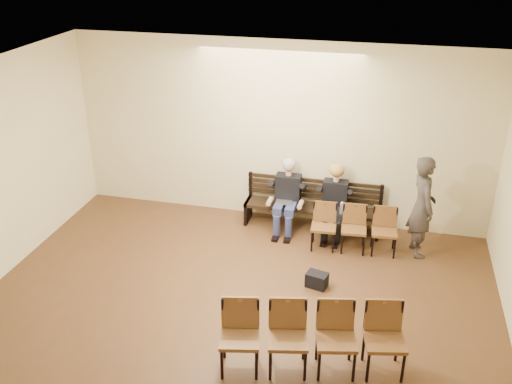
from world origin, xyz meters
TOP-DOWN VIEW (x-y plane):
  - room_walls at (0.00, 0.79)m, footprint 8.02×10.01m
  - bench at (0.75, 4.65)m, footprint 2.60×0.90m
  - seated_man at (0.28, 4.53)m, footprint 0.58×0.81m
  - seated_woman at (1.17, 4.53)m, footprint 0.56×0.78m
  - laptop at (0.24, 4.40)m, footprint 0.34×0.29m
  - water_bottle at (1.34, 4.23)m, footprint 0.07×0.07m
  - bag at (1.13, 2.72)m, footprint 0.38×0.30m
  - passerby at (2.71, 4.19)m, footprint 0.71×0.89m
  - chair_row_front at (1.59, 4.00)m, footprint 1.53×0.56m
  - chair_row_back at (1.33, 0.81)m, footprint 2.44×1.02m

SIDE VIEW (x-z plane):
  - bag at x=1.13m, z-range 0.00..0.25m
  - bench at x=0.75m, z-range 0.00..0.45m
  - chair_row_front at x=1.59m, z-range 0.00..0.84m
  - chair_row_back at x=1.33m, z-range 0.00..0.98m
  - laptop at x=0.24m, z-range 0.45..0.67m
  - water_bottle at x=1.34m, z-range 0.45..0.69m
  - seated_woman at x=1.17m, z-range 0.00..1.30m
  - seated_man at x=0.28m, z-range 0.00..1.40m
  - passerby at x=2.71m, z-range 0.00..2.12m
  - room_walls at x=0.00m, z-range 0.78..4.29m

